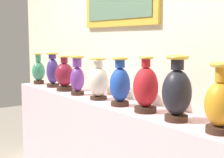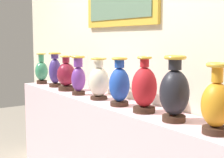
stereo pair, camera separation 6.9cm
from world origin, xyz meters
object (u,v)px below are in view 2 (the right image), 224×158
Objects in this scene: vase_jade at (42,71)px; vase_amber at (216,104)px; vase_sapphire at (119,84)px; vase_crimson at (144,88)px; vase_burgundy at (66,75)px; vase_violet at (78,77)px; vase_ivory at (99,81)px; vase_onyx at (174,92)px; vase_indigo at (55,71)px.

vase_amber is (2.39, -0.02, 0.02)m from vase_jade.
vase_jade is 1.50m from vase_sapphire.
vase_jade is 1.78m from vase_crimson.
vase_burgundy is 0.96× the size of vase_violet.
vase_sapphire is at bearing 179.11° from vase_amber.
vase_ivory is 1.20m from vase_amber.
vase_onyx is (2.07, -0.01, 0.04)m from vase_jade.
vase_onyx is 1.06× the size of vase_amber.
vase_violet is at bearing -178.48° from vase_crimson.
vase_indigo is 0.87m from vase_ivory.
vase_sapphire is (1.18, -0.02, -0.01)m from vase_indigo.
vase_amber is at bearing -1.05° from vase_indigo.
vase_jade is 0.99× the size of vase_ivory.
vase_indigo is at bearing 176.05° from vase_violet.
vase_violet reaches higher than vase_jade.
vase_violet reaches higher than vase_ivory.
vase_indigo is 0.89× the size of vase_onyx.
vase_indigo reaches higher than vase_jade.
vase_jade reaches higher than vase_burgundy.
vase_violet is at bearing -4.80° from vase_burgundy.
vase_ivory is at bearing 179.48° from vase_crimson.
vase_amber reaches higher than vase_jade.
vase_sapphire is at bearing -0.56° from vase_burgundy.
vase_burgundy is 0.89× the size of vase_amber.
vase_crimson is (0.89, 0.02, 0.01)m from vase_violet.
vase_crimson reaches higher than vase_ivory.
vase_crimson is (0.28, 0.01, 0.01)m from vase_sapphire.
vase_ivory is 0.91× the size of vase_amber.
vase_indigo is 1.06× the size of vase_burgundy.
vase_onyx reaches higher than vase_amber.
vase_indigo is at bearing 179.09° from vase_onyx.
vase_jade is 2.07m from vase_onyx.
vase_crimson reaches higher than vase_jade.
vase_burgundy is at bearing 175.20° from vase_violet.
vase_jade is at bearing 179.79° from vase_onyx.
vase_indigo is 1.76m from vase_onyx.
vase_onyx is at bearing -1.10° from vase_ivory.
vase_amber is at bearing 0.07° from vase_violet.
vase_burgundy is at bearing 179.52° from vase_onyx.
vase_jade is at bearing -179.55° from vase_burgundy.
vase_crimson is 0.30m from vase_onyx.
vase_onyx is at bearing -0.21° from vase_jade.
vase_ivory is 0.59m from vase_crimson.
vase_jade is 0.32m from vase_indigo.
vase_crimson is at bearing 177.96° from vase_amber.
vase_amber reaches higher than vase_ivory.
vase_violet is at bearing -178.54° from vase_sapphire.
vase_amber is (0.89, -0.01, -0.00)m from vase_sapphire.
vase_amber is (1.50, 0.00, -0.00)m from vase_violet.
vase_ivory is at bearing -0.72° from vase_indigo.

